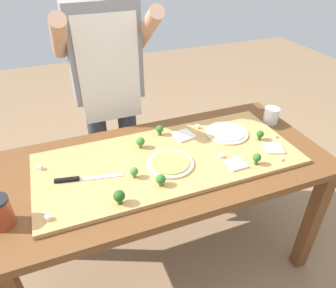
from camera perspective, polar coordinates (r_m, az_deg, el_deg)
name	(u,v)px	position (r m, az deg, el deg)	size (l,w,h in m)	color
ground_plane	(166,257)	(2.13, -0.34, -19.94)	(8.00, 8.00, 0.00)	#896B4C
prep_table	(166,177)	(1.64, -0.42, -5.98)	(1.64, 0.78, 0.78)	brown
cutting_board	(169,159)	(1.57, 0.15, -2.76)	(1.30, 0.55, 0.02)	tan
chefs_knife	(79,179)	(1.48, -15.89, -6.12)	(0.30, 0.08, 0.02)	#B7BABF
pizza_whole_pesto_green	(170,163)	(1.51, 0.33, -3.56)	(0.23, 0.23, 0.02)	beige
pizza_whole_cheese_artichoke	(227,133)	(1.77, 10.65, 2.02)	(0.24, 0.24, 0.02)	beige
pizza_slice_near_right	(184,135)	(1.72, 2.87, 1.58)	(0.10, 0.10, 0.01)	silver
pizza_slice_center	(273,148)	(1.70, 18.68, -0.77)	(0.09, 0.09, 0.01)	silver
pizza_slice_near_left	(236,164)	(1.54, 12.28, -3.57)	(0.09, 0.09, 0.01)	silver
broccoli_floret_center_left	(160,129)	(1.72, -1.53, 2.69)	(0.04, 0.04, 0.06)	#366618
broccoli_floret_back_mid	(119,196)	(1.30, -8.90, -9.41)	(0.05, 0.05, 0.07)	#2C5915
broccoli_floret_back_right	(161,179)	(1.38, -1.33, -6.49)	(0.05, 0.05, 0.06)	#366618
broccoli_floret_back_left	(134,172)	(1.43, -6.20, -5.04)	(0.04, 0.04, 0.06)	#487A23
broccoli_floret_front_mid	(257,158)	(1.55, 15.90, -2.47)	(0.04, 0.04, 0.06)	#366618
broccoli_floret_front_left	(140,142)	(1.62, -5.05, 0.39)	(0.05, 0.05, 0.06)	#3F7220
broccoli_floret_front_right	(260,134)	(1.75, 16.44, 1.68)	(0.04, 0.04, 0.06)	#2C5915
cheese_crumble_a	(197,127)	(1.80, 5.35, 3.17)	(0.02, 0.02, 0.02)	silver
cheese_crumble_b	(275,136)	(1.81, 18.99, 1.31)	(0.01, 0.01, 0.01)	silver
cheese_crumble_c	(221,156)	(1.58, 9.64, -2.15)	(0.02, 0.02, 0.02)	white
cheese_crumble_d	(40,168)	(1.60, -22.33, -4.02)	(0.02, 0.02, 0.02)	silver
cheese_crumble_e	(48,218)	(1.33, -21.08, -12.46)	(0.02, 0.02, 0.02)	white
cheese_crumble_f	(281,159)	(1.64, 19.99, -2.61)	(0.01, 0.01, 0.01)	white
flour_cup	(271,116)	(1.97, 18.27, 4.80)	(0.09, 0.09, 0.10)	white
sauce_jar	(0,212)	(1.38, -28.33, -10.92)	(0.09, 0.09, 0.13)	#99381E
cook_center	(108,81)	(1.93, -10.98, 11.27)	(0.54, 0.39, 1.67)	#333847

